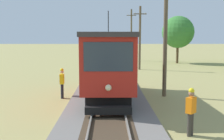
% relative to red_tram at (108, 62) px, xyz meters
% --- Properties ---
extents(red_tram, '(2.60, 8.54, 4.79)m').
position_rel_red_tram_xyz_m(red_tram, '(0.00, 0.00, 0.00)').
color(red_tram, red).
rests_on(red_tram, rail_right).
extents(utility_pole_near_tram, '(1.40, 0.31, 6.91)m').
position_rel_red_tram_xyz_m(utility_pole_near_tram, '(3.40, 0.93, 1.36)').
color(utility_pole_near_tram, brown).
rests_on(utility_pole_near_tram, ground).
extents(utility_pole_mid, '(1.40, 0.41, 6.81)m').
position_rel_red_tram_xyz_m(utility_pole_mid, '(3.40, 14.51, 1.31)').
color(utility_pole_mid, brown).
rests_on(utility_pole_mid, ground).
extents(utility_pole_far, '(1.40, 0.60, 7.58)m').
position_rel_red_tram_xyz_m(utility_pole_far, '(3.40, 25.88, 1.69)').
color(utility_pole_far, brown).
rests_on(utility_pole_far, ground).
extents(track_worker, '(0.44, 0.44, 1.78)m').
position_rel_red_tram_xyz_m(track_worker, '(2.99, -5.93, -1.21)').
color(track_worker, '#38332D').
rests_on(track_worker, ground).
extents(second_worker, '(0.26, 0.39, 1.78)m').
position_rel_red_tram_xyz_m(second_worker, '(-2.72, 0.38, -1.21)').
color(second_worker, black).
rests_on(second_worker, ground).
extents(tree_right_near, '(4.27, 4.27, 6.31)m').
position_rel_red_tram_xyz_m(tree_right_near, '(9.29, 21.72, 1.98)').
color(tree_right_near, '#4C3823').
rests_on(tree_right_near, ground).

